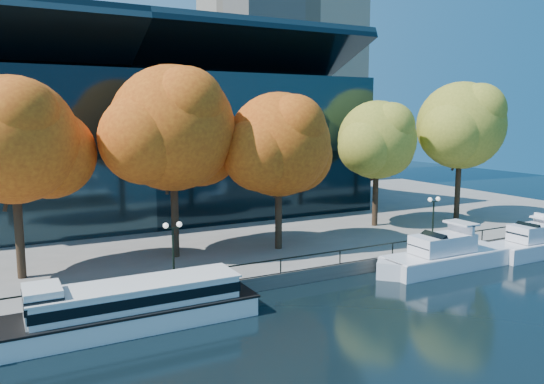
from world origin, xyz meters
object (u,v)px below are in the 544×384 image
tree_1 (16,143)px  lamp_1 (173,238)px  cruiser_near (443,255)px  cruiser_far (533,243)px  tour_boat (121,306)px  tree_5 (463,127)px  lamp_2 (434,209)px  tree_3 (281,147)px  tree_4 (379,142)px  tree_2 (175,131)px

tree_1 → lamp_1: (8.56, -5.73, -6.09)m
cruiser_near → tree_1: bearing=162.3°
cruiser_far → lamp_1: lamp_1 is taller
cruiser_near → lamp_1: (-20.32, 3.51, 2.87)m
tour_boat → tree_5: (37.07, 10.33, 9.30)m
tree_1 → lamp_2: 32.33m
lamp_1 → tour_boat: bearing=-139.0°
cruiser_near → cruiser_far: bearing=-3.4°
lamp_2 → cruiser_near: bearing=-123.7°
tree_3 → lamp_2: size_ratio=3.15×
tree_4 → lamp_1: (-23.34, -8.30, -5.33)m
lamp_2 → tree_1: bearing=169.6°
tree_4 → lamp_2: tree_4 is taller
tour_boat → lamp_1: 6.14m
tree_2 → tree_5: 30.61m
tree_2 → tour_boat: bearing=-123.4°
tree_3 → tree_4: tree_3 is taller
cruiser_far → tree_2: 31.20m
tree_2 → tree_4: 21.20m
tree_1 → tree_4: (31.90, 2.57, -0.77)m
cruiser_near → lamp_2: lamp_2 is taller
lamp_1 → lamp_2: 22.67m
tree_2 → tree_3: bearing=-10.1°
tree_5 → lamp_1: size_ratio=3.54×
tree_4 → tree_1: bearing=-175.4°
tree_5 → lamp_2: tree_5 is taller
tree_2 → lamp_2: tree_2 is taller
lamp_1 → tree_1: bearing=146.2°
cruiser_near → tree_3: size_ratio=0.97×
cruiser_near → tree_4: (3.02, 11.81, 8.20)m
tree_3 → tree_5: 22.50m
tour_boat → tree_1: (-4.39, 9.35, 8.77)m
lamp_1 → cruiser_far: bearing=-7.7°
tree_1 → lamp_1: tree_1 is taller
tree_4 → cruiser_far: bearing=-61.2°
tree_2 → lamp_1: (-2.30, -6.16, -6.69)m
tree_4 → lamp_1: tree_4 is taller
tree_3 → lamp_2: 14.08m
cruiser_near → tree_2: (-18.03, 9.68, 9.57)m
cruiser_far → lamp_1: 30.57m
tree_2 → tree_4: (21.04, 2.13, -1.37)m
tour_boat → tree_4: (27.51, 11.92, 8.01)m
tree_1 → tree_5: (41.46, 0.97, 0.53)m
cruiser_near → tree_1: 31.62m
tree_4 → tree_5: size_ratio=0.86×
tree_2 → tree_5: size_ratio=1.02×
cruiser_far → lamp_2: size_ratio=2.61×
tree_4 → tree_5: bearing=-9.5°
cruiser_near → tree_5: tree_5 is taller
cruiser_far → tree_3: size_ratio=0.83×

